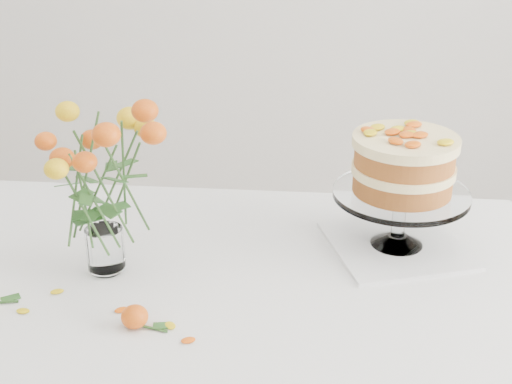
% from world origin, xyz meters
% --- Properties ---
extents(table, '(1.43, 0.93, 0.76)m').
position_xyz_m(table, '(0.00, 0.00, 0.67)').
color(table, tan).
rests_on(table, ground).
extents(napkin, '(0.34, 0.34, 0.01)m').
position_xyz_m(napkin, '(0.41, 0.19, 0.76)').
color(napkin, white).
rests_on(napkin, table).
extents(cake_stand, '(0.29, 0.29, 0.26)m').
position_xyz_m(cake_stand, '(0.41, 0.19, 0.94)').
color(cake_stand, white).
rests_on(cake_stand, napkin).
extents(rose_vase, '(0.29, 0.29, 0.38)m').
position_xyz_m(rose_vase, '(-0.19, 0.04, 0.98)').
color(rose_vase, white).
rests_on(rose_vase, table).
extents(loose_rose_far, '(0.09, 0.05, 0.04)m').
position_xyz_m(loose_rose_far, '(-0.08, -0.14, 0.78)').
color(loose_rose_far, '#D7450A').
rests_on(loose_rose_far, table).
extents(stray_petal_a, '(0.03, 0.02, 0.00)m').
position_xyz_m(stray_petal_a, '(-0.12, -0.10, 0.76)').
color(stray_petal_a, yellow).
rests_on(stray_petal_a, table).
extents(stray_petal_b, '(0.03, 0.02, 0.00)m').
position_xyz_m(stray_petal_b, '(-0.02, -0.14, 0.76)').
color(stray_petal_b, yellow).
rests_on(stray_petal_b, table).
extents(stray_petal_c, '(0.03, 0.02, 0.00)m').
position_xyz_m(stray_petal_c, '(0.02, -0.18, 0.76)').
color(stray_petal_c, yellow).
rests_on(stray_petal_c, table).
extents(stray_petal_d, '(0.03, 0.02, 0.00)m').
position_xyz_m(stray_petal_d, '(-0.26, -0.05, 0.76)').
color(stray_petal_d, yellow).
rests_on(stray_petal_d, table).
extents(stray_petal_e, '(0.03, 0.02, 0.00)m').
position_xyz_m(stray_petal_e, '(-0.30, -0.12, 0.76)').
color(stray_petal_e, yellow).
rests_on(stray_petal_e, table).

